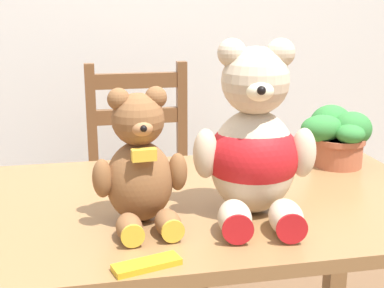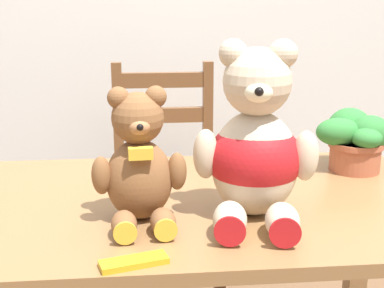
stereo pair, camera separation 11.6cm
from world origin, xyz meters
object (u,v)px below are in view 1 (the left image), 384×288
wooden_chair_behind (143,189)px  teddy_bear_left (140,166)px  potted_plant (337,135)px  chocolate_bar (147,265)px  teddy_bear_right (254,147)px

wooden_chair_behind → teddy_bear_left: bearing=83.8°
potted_plant → chocolate_bar: (-0.62, -0.52, -0.08)m
teddy_bear_left → chocolate_bar: teddy_bear_left is taller
teddy_bear_left → chocolate_bar: bearing=82.0°
teddy_bear_left → potted_plant: bearing=-157.5°
teddy_bear_left → potted_plant: (0.61, 0.31, -0.04)m
teddy_bear_left → teddy_bear_right: 0.26m
wooden_chair_behind → teddy_bear_right: bearing=100.1°
teddy_bear_left → potted_plant: 0.68m
teddy_bear_right → wooden_chair_behind: bearing=-70.4°
teddy_bear_right → chocolate_bar: (-0.27, -0.21, -0.15)m
chocolate_bar → potted_plant: bearing=39.8°
potted_plant → chocolate_bar: bearing=-140.2°
teddy_bear_left → chocolate_bar: 0.24m
wooden_chair_behind → potted_plant: size_ratio=4.51×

